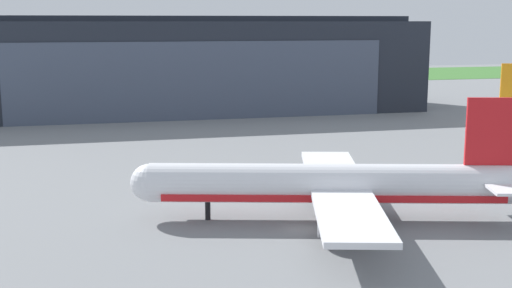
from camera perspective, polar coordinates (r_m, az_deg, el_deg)
ground_plane at (r=66.39m, az=4.39°, el=-7.24°), size 440.00×440.00×0.00m
grass_field_strip at (r=239.51m, az=-8.93°, el=5.58°), size 440.00×56.00×0.08m
maintenance_hangar at (r=151.42m, az=-5.59°, el=6.72°), size 103.08×29.17×21.44m
airliner_near_left at (r=68.17m, az=6.52°, el=-3.53°), size 39.80×35.87×12.78m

